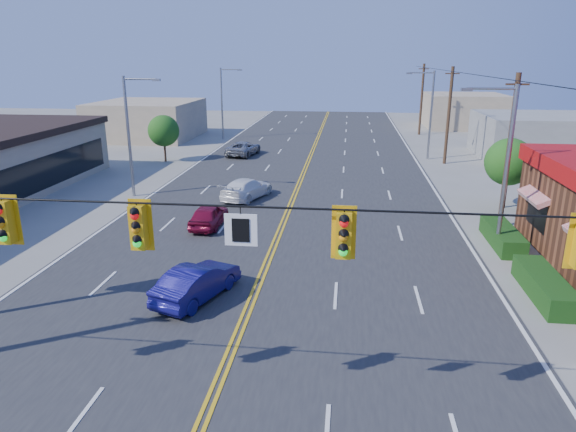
# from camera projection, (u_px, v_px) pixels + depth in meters

# --- Properties ---
(ground) EXTENTS (160.00, 160.00, 0.00)m
(ground) POSITION_uv_depth(u_px,v_px,m) (201.00, 427.00, 13.27)
(ground) COLOR gray
(ground) RESTS_ON ground
(road) EXTENTS (20.00, 120.00, 0.06)m
(road) POSITION_uv_depth(u_px,v_px,m) (289.00, 209.00, 32.23)
(road) COLOR #2D2D30
(road) RESTS_ON ground
(signal_span) EXTENTS (24.32, 0.34, 9.00)m
(signal_span) POSITION_uv_depth(u_px,v_px,m) (185.00, 251.00, 11.84)
(signal_span) COLOR #47301E
(signal_span) RESTS_ON ground
(streetlight_se) EXTENTS (2.55, 0.25, 8.00)m
(streetlight_se) POSITION_uv_depth(u_px,v_px,m) (503.00, 161.00, 24.01)
(streetlight_se) COLOR gray
(streetlight_se) RESTS_ON ground
(streetlight_ne) EXTENTS (2.55, 0.25, 8.00)m
(streetlight_ne) POSITION_uv_depth(u_px,v_px,m) (429.00, 110.00, 46.77)
(streetlight_ne) COLOR gray
(streetlight_ne) RESTS_ON ground
(streetlight_sw) EXTENTS (2.55, 0.25, 8.00)m
(streetlight_sw) POSITION_uv_depth(u_px,v_px,m) (131.00, 130.00, 33.99)
(streetlight_sw) COLOR gray
(streetlight_sw) RESTS_ON ground
(streetlight_nw) EXTENTS (2.55, 0.25, 8.00)m
(streetlight_nw) POSITION_uv_depth(u_px,v_px,m) (223.00, 99.00, 58.65)
(streetlight_nw) COLOR gray
(streetlight_nw) RESTS_ON ground
(utility_pole_near) EXTENTS (0.28, 0.28, 8.40)m
(utility_pole_near) POSITION_uv_depth(u_px,v_px,m) (509.00, 153.00, 27.74)
(utility_pole_near) COLOR #47301E
(utility_pole_near) RESTS_ON ground
(utility_pole_mid) EXTENTS (0.28, 0.28, 8.40)m
(utility_pole_mid) POSITION_uv_depth(u_px,v_px,m) (449.00, 116.00, 44.81)
(utility_pole_mid) COLOR #47301E
(utility_pole_mid) RESTS_ON ground
(utility_pole_far) EXTENTS (0.28, 0.28, 8.40)m
(utility_pole_far) POSITION_uv_depth(u_px,v_px,m) (422.00, 100.00, 61.88)
(utility_pole_far) COLOR #47301E
(utility_pole_far) RESTS_ON ground
(tree_kfc_rear) EXTENTS (2.94, 2.94, 4.41)m
(tree_kfc_rear) POSITION_uv_depth(u_px,v_px,m) (509.00, 162.00, 31.77)
(tree_kfc_rear) COLOR #47301E
(tree_kfc_rear) RESTS_ON ground
(tree_west) EXTENTS (2.80, 2.80, 4.20)m
(tree_west) POSITION_uv_depth(u_px,v_px,m) (164.00, 131.00, 46.13)
(tree_west) COLOR #47301E
(tree_west) RESTS_ON ground
(bld_east_mid) EXTENTS (12.00, 10.00, 4.00)m
(bld_east_mid) POSITION_uv_depth(u_px,v_px,m) (546.00, 137.00, 48.17)
(bld_east_mid) COLOR gray
(bld_east_mid) RESTS_ON ground
(bld_west_far) EXTENTS (11.00, 12.00, 4.20)m
(bld_west_far) POSITION_uv_depth(u_px,v_px,m) (148.00, 119.00, 60.39)
(bld_west_far) COLOR tan
(bld_west_far) RESTS_ON ground
(bld_east_far) EXTENTS (10.00, 10.00, 4.40)m
(bld_east_far) POSITION_uv_depth(u_px,v_px,m) (464.00, 111.00, 69.31)
(bld_east_far) COLOR tan
(bld_east_far) RESTS_ON ground
(car_magenta) EXTENTS (1.63, 3.81, 1.29)m
(car_magenta) POSITION_uv_depth(u_px,v_px,m) (209.00, 216.00, 28.64)
(car_magenta) COLOR maroon
(car_magenta) RESTS_ON ground
(car_blue) EXTENTS (2.80, 4.45, 1.38)m
(car_blue) POSITION_uv_depth(u_px,v_px,m) (197.00, 283.00, 20.06)
(car_blue) COLOR #13105E
(car_blue) RESTS_ON ground
(car_white) EXTENTS (3.34, 5.06, 1.36)m
(car_white) POSITION_uv_depth(u_px,v_px,m) (247.00, 189.00, 34.33)
(car_white) COLOR white
(car_white) RESTS_ON ground
(car_silver) EXTENTS (3.03, 5.15, 1.34)m
(car_silver) POSITION_uv_depth(u_px,v_px,m) (243.00, 149.00, 49.43)
(car_silver) COLOR gray
(car_silver) RESTS_ON ground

